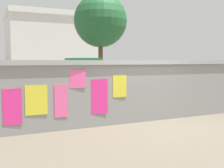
% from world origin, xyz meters
% --- Properties ---
extents(ground, '(60.00, 60.00, 0.00)m').
position_xyz_m(ground, '(0.00, 8.00, 0.00)').
color(ground, '#6B6051').
extents(poster_wall, '(7.93, 0.42, 1.75)m').
position_xyz_m(poster_wall, '(-0.01, -0.00, 0.90)').
color(poster_wall, gray).
rests_on(poster_wall, ground).
extents(auto_rickshaw_truck, '(3.64, 1.59, 1.85)m').
position_xyz_m(auto_rickshaw_truck, '(-1.06, 4.81, 0.90)').
color(auto_rickshaw_truck, black).
rests_on(auto_rickshaw_truck, ground).
extents(motorcycle, '(1.90, 0.56, 0.87)m').
position_xyz_m(motorcycle, '(0.92, 1.78, 0.46)').
color(motorcycle, black).
rests_on(motorcycle, ground).
extents(bicycle_near, '(1.71, 0.44, 0.95)m').
position_xyz_m(bicycle_near, '(2.35, 4.49, 0.36)').
color(bicycle_near, black).
rests_on(bicycle_near, ground).
extents(person_walking, '(0.40, 0.40, 1.62)m').
position_xyz_m(person_walking, '(-3.26, 2.21, 0.99)').
color(person_walking, '#338CBF').
rests_on(person_walking, ground).
extents(tree_roadside, '(3.24, 3.24, 5.79)m').
position_xyz_m(tree_roadside, '(2.54, 9.06, 4.15)').
color(tree_roadside, brown).
rests_on(tree_roadside, ground).
extents(building_background, '(8.72, 7.14, 6.38)m').
position_xyz_m(building_background, '(2.35, 21.75, 3.21)').
color(building_background, silver).
rests_on(building_background, ground).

